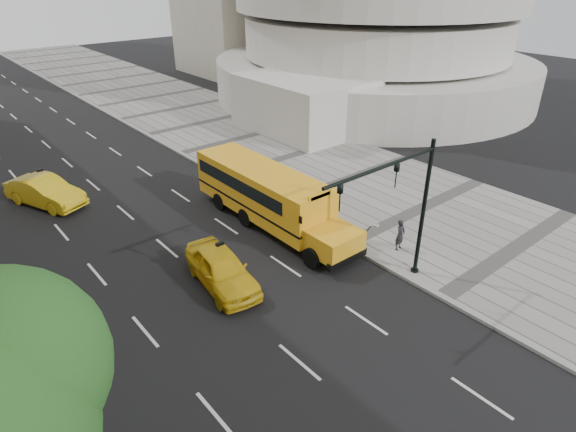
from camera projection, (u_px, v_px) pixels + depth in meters
ground at (185, 241)px, 24.39m from camera, size 140.00×140.00×0.00m
sidewalk_museum at (349, 180)px, 31.16m from camera, size 12.00×140.00×0.15m
curb_museum at (277, 206)px, 27.76m from camera, size 0.30×140.00×0.15m
curb_far at (12, 304)px, 19.82m from camera, size 0.30×140.00×0.15m
school_bus at (266, 192)px, 25.48m from camera, size 2.96×11.56×3.19m
taxi_near at (222, 269)px, 20.77m from camera, size 2.54×4.95×1.61m
taxi_far at (45, 192)px, 27.73m from camera, size 3.59×5.35×1.67m
pedestrian at (400, 235)px, 23.13m from camera, size 0.62×0.45×1.57m
traffic_signal at (405, 202)px, 19.16m from camera, size 6.18×0.36×6.40m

